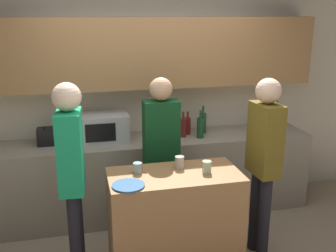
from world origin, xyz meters
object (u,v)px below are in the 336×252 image
object	(u,v)px
cup_0	(138,168)
person_right	(161,146)
toaster	(50,136)
bottle_0	(173,128)
bottle_4	(203,122)
plate_on_island	(128,185)
potted_plant	(272,113)
cup_2	(180,162)
microwave	(104,127)
person_center	(72,167)
bottle_3	(200,127)
cup_1	(207,167)
bottle_1	(183,127)
bottle_2	(188,125)
person_left	(264,154)

from	to	relation	value
cup_0	person_right	distance (m)	0.55
toaster	bottle_0	bearing A→B (deg)	-0.93
bottle_4	plate_on_island	distance (m)	1.71
toaster	potted_plant	distance (m)	2.56
bottle_0	bottle_4	xyz separation A→B (m)	(0.37, 0.06, 0.02)
potted_plant	plate_on_island	size ratio (longest dim) A/B	1.52
cup_2	person_right	size ratio (longest dim) A/B	0.07
potted_plant	microwave	bearing A→B (deg)	-179.96
plate_on_island	person_center	xyz separation A→B (m)	(-0.43, 0.23, 0.10)
cup_2	person_center	size ratio (longest dim) A/B	0.06
toaster	bottle_3	bearing A→B (deg)	-5.06
cup_1	person_right	bearing A→B (deg)	114.72
bottle_1	bottle_2	size ratio (longest dim) A/B	1.09
plate_on_island	person_right	size ratio (longest dim) A/B	0.16
cup_0	person_right	bearing A→B (deg)	56.28
toaster	cup_1	world-z (taller)	toaster
bottle_0	bottle_1	distance (m)	0.12
bottle_1	cup_2	distance (m)	1.02
person_center	microwave	bearing A→B (deg)	167.27
bottle_3	person_left	bearing A→B (deg)	-72.60
toaster	microwave	bearing A→B (deg)	-0.16
person_left	person_center	distance (m)	1.69
potted_plant	cup_1	distance (m)	1.70
bottle_4	cup_0	bearing A→B (deg)	-130.45
person_left	cup_0	bearing A→B (deg)	84.65
bottle_1	plate_on_island	world-z (taller)	bottle_1
cup_1	person_left	bearing A→B (deg)	9.74
cup_2	toaster	bearing A→B (deg)	137.68
potted_plant	bottle_2	xyz separation A→B (m)	(-1.04, 0.03, -0.10)
bottle_0	potted_plant	bearing A→B (deg)	1.02
bottle_0	cup_2	world-z (taller)	bottle_0
cup_2	potted_plant	bearing A→B (deg)	36.36
cup_0	bottle_1	bearing A→B (deg)	56.00
microwave	bottle_1	distance (m)	0.88
potted_plant	person_center	bearing A→B (deg)	-155.15
microwave	cup_1	bearing A→B (deg)	-57.01
cup_1	person_right	size ratio (longest dim) A/B	0.06
potted_plant	cup_1	bearing A→B (deg)	-135.52
bottle_3	cup_1	bearing A→B (deg)	-104.74
bottle_4	cup_0	xyz separation A→B (m)	(-0.94, -1.10, -0.04)
person_center	plate_on_island	bearing A→B (deg)	66.15
plate_on_island	person_left	xyz separation A→B (m)	(1.26, 0.22, 0.08)
plate_on_island	person_right	distance (m)	0.82
bottle_3	cup_2	distance (m)	1.02
plate_on_island	cup_0	xyz separation A→B (m)	(0.11, 0.25, 0.04)
bottle_2	bottle_4	distance (m)	0.19
bottle_1	person_center	size ratio (longest dim) A/B	0.17
plate_on_island	bottle_4	bearing A→B (deg)	52.07
bottle_4	plate_on_island	world-z (taller)	bottle_4
plate_on_island	cup_2	size ratio (longest dim) A/B	2.37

